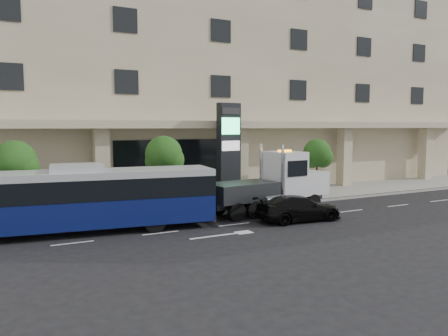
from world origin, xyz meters
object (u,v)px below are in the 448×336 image
object	(u,v)px
tow_truck	(274,184)
signage_pylon	(229,151)
city_bus	(78,198)
black_sedan	(299,208)

from	to	relation	value
tow_truck	signage_pylon	size ratio (longest dim) A/B	1.38
city_bus	tow_truck	world-z (taller)	tow_truck
city_bus	tow_truck	xyz separation A→B (m)	(11.19, 0.05, -0.02)
tow_truck	signage_pylon	xyz separation A→B (m)	(-0.90, 4.07, 1.77)
tow_truck	black_sedan	bearing A→B (deg)	-100.04
black_sedan	city_bus	bearing A→B (deg)	81.24
city_bus	signage_pylon	world-z (taller)	signage_pylon
tow_truck	signage_pylon	distance (m)	4.53
city_bus	black_sedan	distance (m)	11.33
city_bus	signage_pylon	bearing A→B (deg)	29.07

